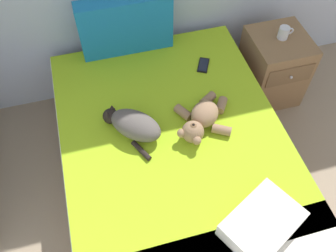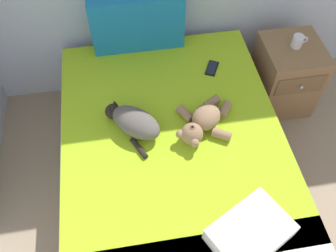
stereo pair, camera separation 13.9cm
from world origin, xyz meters
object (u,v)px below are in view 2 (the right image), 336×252
(teddy_bear, at_px, (202,122))
(mug, at_px, (298,41))
(throw_pillow, at_px, (250,233))
(cat, at_px, (134,122))
(bed, at_px, (173,158))
(patterned_cushion, at_px, (138,23))
(nightstand, at_px, (285,76))
(cell_phone, at_px, (212,68))

(teddy_bear, xyz_separation_m, mug, (0.85, 0.60, 0.03))
(mug, bearing_deg, teddy_bear, -144.96)
(throw_pillow, height_order, mug, mug)
(cat, relative_size, teddy_bear, 1.01)
(bed, height_order, throw_pillow, throw_pillow)
(bed, xyz_separation_m, patterned_cushion, (-0.11, 0.86, 0.49))
(bed, height_order, cat, cat)
(throw_pillow, xyz_separation_m, nightstand, (0.75, 1.30, -0.31))
(cell_phone, height_order, throw_pillow, throw_pillow)
(teddy_bear, bearing_deg, throw_pillow, -82.77)
(patterned_cushion, xyz_separation_m, cat, (-0.12, -0.77, -0.14))
(bed, xyz_separation_m, mug, (1.04, 0.62, 0.37))
(bed, distance_m, throw_pillow, 0.82)
(patterned_cushion, bearing_deg, cell_phone, -33.80)
(patterned_cushion, distance_m, teddy_bear, 0.90)
(patterned_cushion, relative_size, cat, 1.61)
(cell_phone, height_order, mug, mug)
(cat, distance_m, cell_phone, 0.76)
(cat, height_order, mug, cat)
(patterned_cushion, height_order, throw_pillow, patterned_cushion)
(cat, relative_size, mug, 3.47)
(patterned_cushion, distance_m, mug, 1.18)
(teddy_bear, xyz_separation_m, throw_pillow, (0.09, -0.72, -0.01))
(teddy_bear, distance_m, cell_phone, 0.55)
(mug, bearing_deg, bed, -149.16)
(cat, xyz_separation_m, throw_pillow, (0.51, -0.79, -0.02))
(patterned_cushion, distance_m, cat, 0.79)
(teddy_bear, distance_m, throw_pillow, 0.73)
(nightstand, bearing_deg, throw_pillow, -119.89)
(teddy_bear, bearing_deg, mug, 35.04)
(throw_pillow, distance_m, nightstand, 1.53)
(bed, relative_size, nightstand, 3.22)
(bed, distance_m, teddy_bear, 0.39)
(cat, distance_m, mug, 1.38)
(patterned_cushion, relative_size, throw_pillow, 1.67)
(nightstand, distance_m, mug, 0.34)
(patterned_cushion, xyz_separation_m, cell_phone, (0.49, -0.33, -0.21))
(bed, distance_m, nightstand, 1.19)
(cat, relative_size, nightstand, 0.70)
(mug, bearing_deg, nightstand, -121.15)
(mug, bearing_deg, cell_phone, -172.75)
(bed, height_order, teddy_bear, teddy_bear)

